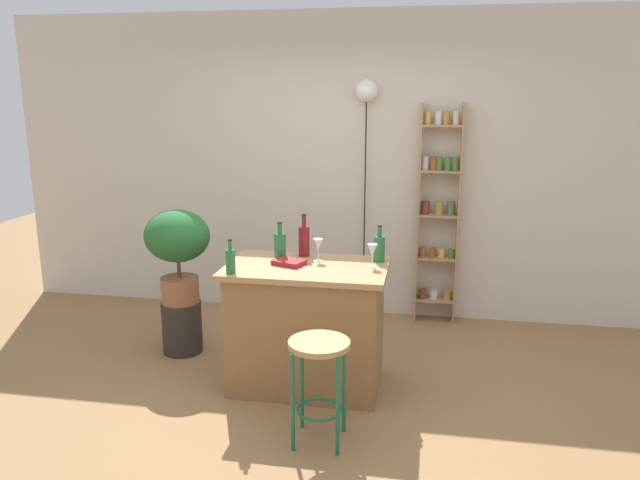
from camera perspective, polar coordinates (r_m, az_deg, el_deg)
The scene contains 15 objects.
ground at distance 4.45m, azimuth -1.96°, elevation -14.67°, with size 12.00×12.00×0.00m, color olive.
back_wall at distance 5.88m, azimuth 1.97°, elevation 6.68°, with size 6.40×0.10×2.80m, color beige.
kitchen_counter at distance 4.53m, azimuth -1.20°, elevation -7.82°, with size 1.14×0.71×0.90m.
bar_stool at distance 3.81m, azimuth -0.08°, elevation -11.41°, with size 0.37×0.37×0.66m.
spice_shelf at distance 5.73m, azimuth 10.73°, elevation 2.66°, with size 0.37×0.16×2.00m.
plant_stool at distance 5.29m, azimuth -12.46°, elevation -7.72°, with size 0.32×0.32×0.43m, color #2D2823.
potted_plant at distance 5.08m, azimuth -12.86°, elevation -0.41°, with size 0.52×0.47×0.76m.
bottle_soda_blue at distance 4.61m, azimuth -1.47°, elevation -0.00°, with size 0.08×0.08×0.32m.
bottle_vinegar at distance 4.48m, azimuth 5.42°, elevation -0.72°, with size 0.08×0.08×0.27m.
bottle_spirits_clear at distance 4.22m, azimuth -8.16°, elevation -1.86°, with size 0.06×0.06×0.24m.
bottle_sauce_amber at distance 4.52m, azimuth -3.66°, elevation -0.50°, with size 0.08×0.08×0.28m.
wine_glass_left at distance 4.47m, azimuth -0.18°, elevation -0.48°, with size 0.07×0.07×0.16m.
wine_glass_center at distance 4.33m, azimuth 4.80°, elevation -0.98°, with size 0.07×0.07×0.16m.
cookbook at distance 4.41m, azimuth -2.84°, elevation -2.05°, with size 0.21×0.15×0.04m, color maroon.
pendant_globe_light at distance 5.70m, azimuth 4.26°, elevation 13.06°, with size 0.20×0.20×2.20m.
Camera 1 is at (0.84, -3.83, 2.11)m, focal length 35.11 mm.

